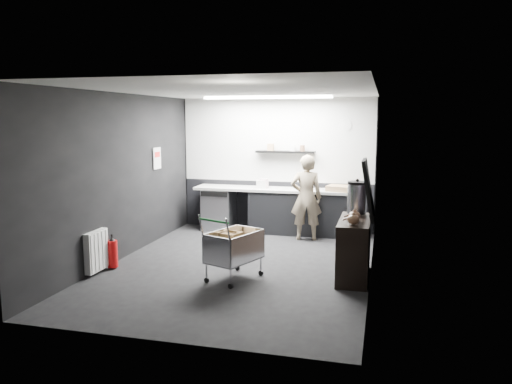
# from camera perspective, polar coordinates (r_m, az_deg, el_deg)

# --- Properties ---
(floor) EXTENTS (5.50, 5.50, 0.00)m
(floor) POSITION_cam_1_polar(r_m,az_deg,el_deg) (7.90, -1.92, -8.46)
(floor) COLOR black
(floor) RESTS_ON ground
(ceiling) EXTENTS (5.50, 5.50, 0.00)m
(ceiling) POSITION_cam_1_polar(r_m,az_deg,el_deg) (7.57, -2.02, 11.50)
(ceiling) COLOR silver
(ceiling) RESTS_ON wall_back
(wall_back) EXTENTS (5.50, 0.00, 5.50)m
(wall_back) POSITION_cam_1_polar(r_m,az_deg,el_deg) (10.27, 2.38, 3.17)
(wall_back) COLOR black
(wall_back) RESTS_ON floor
(wall_front) EXTENTS (5.50, 0.00, 5.50)m
(wall_front) POSITION_cam_1_polar(r_m,az_deg,el_deg) (5.07, -10.78, -2.49)
(wall_front) COLOR black
(wall_front) RESTS_ON floor
(wall_left) EXTENTS (0.00, 5.50, 5.50)m
(wall_left) POSITION_cam_1_polar(r_m,az_deg,el_deg) (8.40, -15.18, 1.69)
(wall_left) COLOR black
(wall_left) RESTS_ON floor
(wall_right) EXTENTS (0.00, 5.50, 5.50)m
(wall_right) POSITION_cam_1_polar(r_m,az_deg,el_deg) (7.31, 13.25, 0.78)
(wall_right) COLOR black
(wall_right) RESTS_ON floor
(kitchen_wall_panel) EXTENTS (3.95, 0.02, 1.70)m
(kitchen_wall_panel) POSITION_cam_1_polar(r_m,az_deg,el_deg) (10.21, 2.37, 5.95)
(kitchen_wall_panel) COLOR silver
(kitchen_wall_panel) RESTS_ON wall_back
(dado_panel) EXTENTS (3.95, 0.02, 1.00)m
(dado_panel) POSITION_cam_1_polar(r_m,az_deg,el_deg) (10.36, 2.32, -1.53)
(dado_panel) COLOR black
(dado_panel) RESTS_ON wall_back
(floating_shelf) EXTENTS (1.20, 0.22, 0.04)m
(floating_shelf) POSITION_cam_1_polar(r_m,az_deg,el_deg) (10.08, 3.35, 4.60)
(floating_shelf) COLOR black
(floating_shelf) RESTS_ON wall_back
(wall_clock) EXTENTS (0.20, 0.03, 0.20)m
(wall_clock) POSITION_cam_1_polar(r_m,az_deg,el_deg) (10.00, 10.31, 7.49)
(wall_clock) COLOR silver
(wall_clock) RESTS_ON wall_back
(poster) EXTENTS (0.02, 0.30, 0.40)m
(poster) POSITION_cam_1_polar(r_m,az_deg,el_deg) (9.52, -11.26, 3.80)
(poster) COLOR silver
(poster) RESTS_ON wall_left
(poster_red_band) EXTENTS (0.02, 0.22, 0.10)m
(poster_red_band) POSITION_cam_1_polar(r_m,az_deg,el_deg) (9.51, -11.24, 4.22)
(poster_red_band) COLOR red
(poster_red_band) RESTS_ON poster
(radiator) EXTENTS (0.10, 0.50, 0.60)m
(radiator) POSITION_cam_1_polar(r_m,az_deg,el_deg) (7.79, -17.78, -6.43)
(radiator) COLOR silver
(radiator) RESTS_ON wall_left
(ceiling_strip) EXTENTS (2.40, 0.20, 0.04)m
(ceiling_strip) POSITION_cam_1_polar(r_m,az_deg,el_deg) (9.35, 1.25, 10.75)
(ceiling_strip) COLOR white
(ceiling_strip) RESTS_ON ceiling
(prep_counter) EXTENTS (3.20, 0.61, 0.90)m
(prep_counter) POSITION_cam_1_polar(r_m,az_deg,el_deg) (10.04, 2.71, -2.10)
(prep_counter) COLOR black
(prep_counter) RESTS_ON floor
(person) EXTENTS (0.65, 0.49, 1.62)m
(person) POSITION_cam_1_polar(r_m,az_deg,el_deg) (9.44, 5.76, -0.64)
(person) COLOR beige
(person) RESTS_ON floor
(shopping_cart) EXTENTS (0.80, 1.04, 0.95)m
(shopping_cart) POSITION_cam_1_polar(r_m,az_deg,el_deg) (7.17, -2.54, -6.48)
(shopping_cart) COLOR silver
(shopping_cart) RESTS_ON floor
(sideboard) EXTENTS (0.49, 1.15, 1.72)m
(sideboard) POSITION_cam_1_polar(r_m,az_deg,el_deg) (7.36, 11.27, -5.45)
(sideboard) COLOR black
(sideboard) RESTS_ON floor
(fire_extinguisher) EXTENTS (0.16, 0.16, 0.51)m
(fire_extinguisher) POSITION_cam_1_polar(r_m,az_deg,el_deg) (8.01, -16.08, -6.69)
(fire_extinguisher) COLOR #B90C0D
(fire_extinguisher) RESTS_ON floor
(cardboard_box) EXTENTS (0.59, 0.50, 0.10)m
(cardboard_box) POSITION_cam_1_polar(r_m,az_deg,el_deg) (9.74, 9.74, 0.41)
(cardboard_box) COLOR #A27F56
(cardboard_box) RESTS_ON prep_counter
(pink_tub) EXTENTS (0.19, 0.19, 0.19)m
(pink_tub) POSITION_cam_1_polar(r_m,az_deg,el_deg) (10.03, 0.91, 1.00)
(pink_tub) COLOR beige
(pink_tub) RESTS_ON prep_counter
(white_container) EXTENTS (0.20, 0.17, 0.16)m
(white_container) POSITION_cam_1_polar(r_m,az_deg,el_deg) (9.99, 0.57, 0.90)
(white_container) COLOR silver
(white_container) RESTS_ON prep_counter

